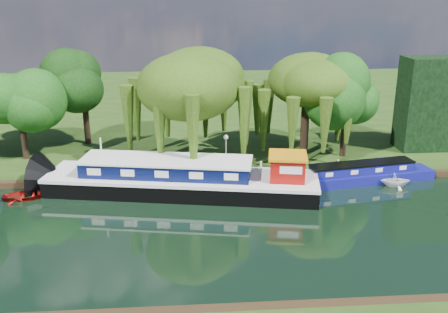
{
  "coord_description": "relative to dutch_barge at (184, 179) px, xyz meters",
  "views": [
    {
      "loc": [
        -2.46,
        -26.97,
        13.81
      ],
      "look_at": [
        0.0,
        5.83,
        2.8
      ],
      "focal_mm": 40.0,
      "sensor_mm": 36.0,
      "label": 1
    }
  ],
  "objects": [
    {
      "name": "lamppost",
      "position": [
        3.34,
        4.2,
        1.41
      ],
      "size": [
        0.36,
        0.36,
        2.56
      ],
      "color": "silver",
      "rests_on": "far_bank"
    },
    {
      "name": "dutch_barge",
      "position": [
        0.0,
        0.0,
        0.0
      ],
      "size": [
        19.73,
        7.69,
        4.07
      ],
      "rotation": [
        0.0,
        0.0,
        -0.18
      ],
      "color": "black",
      "rests_on": "ground"
    },
    {
      "name": "narrowboat",
      "position": [
        13.32,
        1.0,
        -0.41
      ],
      "size": [
        11.59,
        3.85,
        1.67
      ],
      "rotation": [
        0.0,
        0.0,
        0.17
      ],
      "color": "navy",
      "rests_on": "ground"
    },
    {
      "name": "conifer_hedge",
      "position": [
        21.84,
        7.7,
        3.44
      ],
      "size": [
        6.0,
        3.0,
        8.0
      ],
      "primitive_type": "cube",
      "color": "black",
      "rests_on": "far_bank"
    },
    {
      "name": "mooring_posts",
      "position": [
        2.34,
        2.1,
        -0.06
      ],
      "size": [
        19.16,
        0.16,
        1.0
      ],
      "color": "silver",
      "rests_on": "far_bank"
    },
    {
      "name": "far_bank",
      "position": [
        2.84,
        27.7,
        -0.78
      ],
      "size": [
        120.0,
        52.0,
        0.45
      ],
      "primitive_type": "cube",
      "color": "#1D370F",
      "rests_on": "ground"
    },
    {
      "name": "willow_left",
      "position": [
        0.77,
        5.43,
        5.73
      ],
      "size": [
        7.23,
        7.23,
        8.66
      ],
      "color": "black",
      "rests_on": "far_bank"
    },
    {
      "name": "willow_right",
      "position": [
        10.18,
        6.66,
        4.99
      ],
      "size": [
        6.24,
        6.24,
        7.6
      ],
      "color": "black",
      "rests_on": "far_bank"
    },
    {
      "name": "tree_far_mid",
      "position": [
        -8.78,
        11.33,
        4.86
      ],
      "size": [
        4.8,
        4.8,
        7.85
      ],
      "color": "black",
      "rests_on": "far_bank"
    },
    {
      "name": "tree_far_left",
      "position": [
        -13.15,
        7.32,
        4.31
      ],
      "size": [
        4.4,
        4.4,
        7.09
      ],
      "color": "black",
      "rests_on": "far_bank"
    },
    {
      "name": "tree_far_right",
      "position": [
        13.41,
        6.04,
        4.56
      ],
      "size": [
        4.54,
        4.54,
        7.43
      ],
      "color": "black",
      "rests_on": "far_bank"
    },
    {
      "name": "white_cruiser",
      "position": [
        15.57,
        0.0,
        -1.01
      ],
      "size": [
        2.32,
        2.04,
        1.14
      ],
      "primitive_type": "imported",
      "rotation": [
        0.0,
        0.0,
        1.49
      ],
      "color": "silver",
      "rests_on": "ground"
    },
    {
      "name": "reeds_near",
      "position": [
        9.71,
        -13.87,
        -0.46
      ],
      "size": [
        33.7,
        1.5,
        1.1
      ],
      "color": "#1A4B14",
      "rests_on": "ground"
    },
    {
      "name": "ground",
      "position": [
        2.84,
        -6.3,
        -1.01
      ],
      "size": [
        120.0,
        120.0,
        0.0
      ],
      "primitive_type": "plane",
      "color": "black"
    },
    {
      "name": "red_dinghy",
      "position": [
        -11.0,
        -0.27,
        -1.01
      ],
      "size": [
        3.34,
        2.62,
        0.63
      ],
      "primitive_type": "imported",
      "rotation": [
        0.0,
        0.0,
        1.73
      ],
      "color": "maroon",
      "rests_on": "ground"
    }
  ]
}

